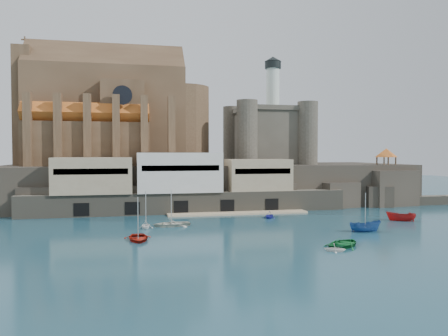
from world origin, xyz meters
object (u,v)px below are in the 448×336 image
Objects in this scene: boat_2 at (365,232)px; boat_1 at (335,251)px; church at (115,116)px; boat_0 at (138,240)px; castle_keep at (268,133)px; pavilion at (386,154)px.

boat_1 is at bearing 138.32° from boat_2.
church is 67.64m from boat_2.
castle_keep is at bearing 51.47° from boat_0.
boat_0 is at bearing -126.92° from castle_keep.
church is 8.46× the size of boat_2.
pavilion reaches higher than boat_0.
boat_2 is (41.51, -48.60, -22.13)m from church.
boat_0 is 2.19× the size of boat_1.
boat_1 is 0.50× the size of boat_2.
church is 40.39m from castle_keep.
pavilion is (25.92, -15.08, -5.59)m from castle_keep.
boat_1 is (25.21, -13.04, 0.00)m from boat_0.
boat_0 is 28.38m from boat_1.
pavilion is at bearing -13.48° from church.
church reaches higher than boat_1.
pavilion is 70.33m from boat_0.
church is at bearing 178.89° from castle_keep.
castle_keep is at bearing 149.82° from pavilion.
boat_0 is at bearing -84.25° from church.
boat_2 is (-24.62, -32.75, -12.73)m from pavilion.
boat_0 is (-35.39, -47.09, -18.31)m from castle_keep.
castle_keep is 4.58× the size of pavilion.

